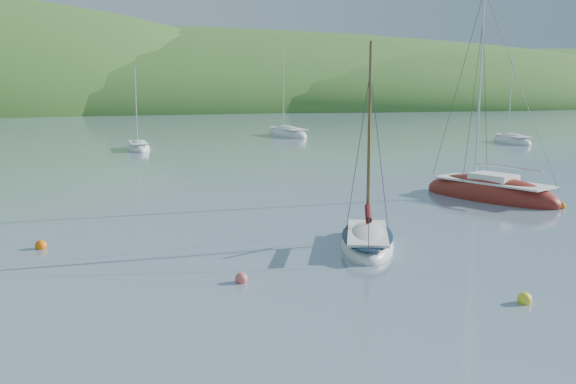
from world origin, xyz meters
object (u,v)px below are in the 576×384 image
object	(u,v)px
daysailer_white	(367,242)
sloop_red	(490,195)
distant_sloop_b	(287,135)
distant_sloop_d	(512,141)
distant_sloop_a	(138,148)

from	to	relation	value
daysailer_white	sloop_red	bearing A→B (deg)	58.76
daysailer_white	distant_sloop_b	xyz separation A→B (m)	(13.29, 52.08, -0.01)
sloop_red	distant_sloop_d	size ratio (longest dim) A/B	1.26
daysailer_white	sloop_red	distance (m)	13.55
daysailer_white	sloop_red	size ratio (longest dim) A/B	0.69
distant_sloop_b	distant_sloop_d	size ratio (longest dim) A/B	1.23
distant_sloop_a	distant_sloop_b	size ratio (longest dim) A/B	0.72
sloop_red	distant_sloop_d	xyz separation A→B (m)	(22.64, 28.34, -0.06)
sloop_red	distant_sloop_d	distance (m)	36.28
daysailer_white	sloop_red	world-z (taller)	sloop_red
distant_sloop_b	distant_sloop_d	xyz separation A→B (m)	(20.46, -16.00, -0.03)
distant_sloop_b	distant_sloop_a	bearing A→B (deg)	-158.79
distant_sloop_a	distant_sloop_b	bearing A→B (deg)	30.26
daysailer_white	sloop_red	xyz separation A→B (m)	(11.12, 7.74, 0.02)
sloop_red	distant_sloop_b	distance (m)	44.39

